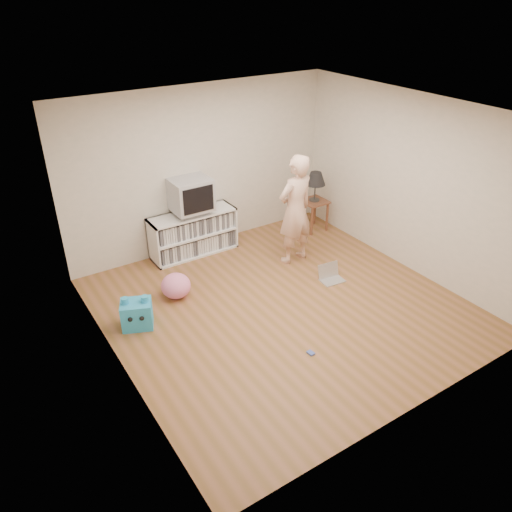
{
  "coord_description": "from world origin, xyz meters",
  "views": [
    {
      "loc": [
        -3.36,
        -4.51,
        3.94
      ],
      "look_at": [
        -0.17,
        0.4,
        0.65
      ],
      "focal_mm": 35.0,
      "sensor_mm": 36.0,
      "label": 1
    }
  ],
  "objects_px": {
    "dvd_deck": "(192,211)",
    "plush_blue": "(137,314)",
    "table_lamp": "(316,179)",
    "plush_pink": "(176,286)",
    "crt_tv": "(191,194)",
    "side_table": "(314,208)",
    "person": "(295,210)",
    "media_unit": "(193,233)",
    "laptop": "(330,275)"
  },
  "relations": [
    {
      "from": "dvd_deck",
      "to": "plush_blue",
      "type": "xyz_separation_m",
      "value": [
        -1.5,
        -1.37,
        -0.55
      ]
    },
    {
      "from": "table_lamp",
      "to": "plush_pink",
      "type": "relative_size",
      "value": 1.24
    },
    {
      "from": "crt_tv",
      "to": "side_table",
      "type": "xyz_separation_m",
      "value": [
        2.17,
        -0.37,
        -0.6
      ]
    },
    {
      "from": "side_table",
      "to": "plush_blue",
      "type": "height_order",
      "value": "side_table"
    },
    {
      "from": "person",
      "to": "table_lamp",
      "type": "bearing_deg",
      "value": -149.47
    },
    {
      "from": "dvd_deck",
      "to": "plush_blue",
      "type": "relative_size",
      "value": 0.95
    },
    {
      "from": "table_lamp",
      "to": "person",
      "type": "distance_m",
      "value": 1.18
    },
    {
      "from": "crt_tv",
      "to": "side_table",
      "type": "relative_size",
      "value": 1.09
    },
    {
      "from": "media_unit",
      "to": "person",
      "type": "relative_size",
      "value": 0.81
    },
    {
      "from": "media_unit",
      "to": "dvd_deck",
      "type": "height_order",
      "value": "dvd_deck"
    },
    {
      "from": "dvd_deck",
      "to": "person",
      "type": "height_order",
      "value": "person"
    },
    {
      "from": "side_table",
      "to": "laptop",
      "type": "distance_m",
      "value": 1.73
    },
    {
      "from": "media_unit",
      "to": "plush_pink",
      "type": "height_order",
      "value": "media_unit"
    },
    {
      "from": "dvd_deck",
      "to": "laptop",
      "type": "distance_m",
      "value": 2.36
    },
    {
      "from": "side_table",
      "to": "plush_pink",
      "type": "distance_m",
      "value": 3.04
    },
    {
      "from": "person",
      "to": "plush_blue",
      "type": "height_order",
      "value": "person"
    },
    {
      "from": "crt_tv",
      "to": "plush_blue",
      "type": "relative_size",
      "value": 1.27
    },
    {
      "from": "side_table",
      "to": "plush_blue",
      "type": "distance_m",
      "value": 3.8
    },
    {
      "from": "dvd_deck",
      "to": "crt_tv",
      "type": "height_order",
      "value": "crt_tv"
    },
    {
      "from": "media_unit",
      "to": "plush_blue",
      "type": "xyz_separation_m",
      "value": [
        -1.5,
        -1.38,
        -0.16
      ]
    },
    {
      "from": "table_lamp",
      "to": "dvd_deck",
      "type": "bearing_deg",
      "value": 170.3
    },
    {
      "from": "media_unit",
      "to": "side_table",
      "type": "height_order",
      "value": "media_unit"
    },
    {
      "from": "media_unit",
      "to": "crt_tv",
      "type": "distance_m",
      "value": 0.67
    },
    {
      "from": "dvd_deck",
      "to": "plush_blue",
      "type": "height_order",
      "value": "dvd_deck"
    },
    {
      "from": "dvd_deck",
      "to": "laptop",
      "type": "bearing_deg",
      "value": -54.32
    },
    {
      "from": "dvd_deck",
      "to": "plush_blue",
      "type": "distance_m",
      "value": 2.1
    },
    {
      "from": "crt_tv",
      "to": "plush_blue",
      "type": "distance_m",
      "value": 2.19
    },
    {
      "from": "media_unit",
      "to": "dvd_deck",
      "type": "bearing_deg",
      "value": -90.0
    },
    {
      "from": "dvd_deck",
      "to": "crt_tv",
      "type": "relative_size",
      "value": 0.75
    },
    {
      "from": "table_lamp",
      "to": "laptop",
      "type": "height_order",
      "value": "table_lamp"
    },
    {
      "from": "laptop",
      "to": "plush_pink",
      "type": "distance_m",
      "value": 2.27
    },
    {
      "from": "plush_blue",
      "to": "table_lamp",
      "type": "bearing_deg",
      "value": 38.5
    },
    {
      "from": "side_table",
      "to": "crt_tv",
      "type": "bearing_deg",
      "value": 170.39
    },
    {
      "from": "crt_tv",
      "to": "plush_blue",
      "type": "xyz_separation_m",
      "value": [
        -1.5,
        -1.36,
        -0.83
      ]
    },
    {
      "from": "media_unit",
      "to": "side_table",
      "type": "xyz_separation_m",
      "value": [
        2.17,
        -0.39,
        0.07
      ]
    },
    {
      "from": "media_unit",
      "to": "person",
      "type": "xyz_separation_m",
      "value": [
        1.22,
        -1.08,
        0.51
      ]
    },
    {
      "from": "crt_tv",
      "to": "person",
      "type": "relative_size",
      "value": 0.35
    },
    {
      "from": "table_lamp",
      "to": "person",
      "type": "bearing_deg",
      "value": -143.85
    },
    {
      "from": "side_table",
      "to": "table_lamp",
      "type": "xyz_separation_m",
      "value": [
        0.0,
        0.0,
        0.53
      ]
    },
    {
      "from": "media_unit",
      "to": "person",
      "type": "bearing_deg",
      "value": -41.59
    },
    {
      "from": "plush_blue",
      "to": "laptop",
      "type": "bearing_deg",
      "value": 13.76
    },
    {
      "from": "side_table",
      "to": "plush_pink",
      "type": "relative_size",
      "value": 1.33
    },
    {
      "from": "media_unit",
      "to": "side_table",
      "type": "distance_m",
      "value": 2.2
    },
    {
      "from": "dvd_deck",
      "to": "side_table",
      "type": "xyz_separation_m",
      "value": [
        2.17,
        -0.37,
        -0.32
      ]
    },
    {
      "from": "dvd_deck",
      "to": "plush_blue",
      "type": "bearing_deg",
      "value": -137.66
    },
    {
      "from": "laptop",
      "to": "crt_tv",
      "type": "bearing_deg",
      "value": 131.82
    },
    {
      "from": "table_lamp",
      "to": "plush_pink",
      "type": "height_order",
      "value": "table_lamp"
    },
    {
      "from": "media_unit",
      "to": "table_lamp",
      "type": "relative_size",
      "value": 2.72
    },
    {
      "from": "plush_blue",
      "to": "plush_pink",
      "type": "xyz_separation_m",
      "value": [
        0.71,
        0.35,
        -0.01
      ]
    },
    {
      "from": "media_unit",
      "to": "crt_tv",
      "type": "xyz_separation_m",
      "value": [
        -0.0,
        -0.02,
        0.67
      ]
    }
  ]
}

